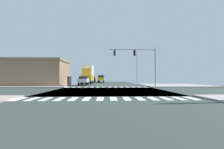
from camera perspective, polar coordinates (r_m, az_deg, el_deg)
The scene contains 13 objects.
ground at distance 19.20m, azimuth -1.17°, elevation -5.95°, with size 90.00×90.00×0.05m.
sidewalk_corner_ne at distance 33.88m, azimuth 21.14°, elevation -3.64°, with size 12.00×12.00×0.14m.
sidewalk_corner_nw at distance 33.67m, azimuth -24.23°, elevation -3.63°, with size 12.00×12.00×0.14m.
crosswalk_near at distance 11.94m, azimuth -1.90°, elevation -8.74°, with size 13.50×2.00×0.01m.
crosswalk_far at distance 26.48m, azimuth -1.93°, elevation -4.57°, with size 13.50×2.00×0.01m.
traffic_signal_mast at distance 27.32m, azimuth 9.17°, elevation 6.18°, with size 8.05×0.55×6.78m.
street_lamp at distance 41.68m, azimuth 8.69°, elevation 3.26°, with size 1.78×0.32×8.00m.
bank_building at distance 35.27m, azimuth -28.84°, elevation 0.58°, with size 17.22×7.76×5.11m.
pickup_nearside_1 at distance 54.62m, azimuth -3.78°, elevation -1.46°, with size 2.00×5.10×2.35m.
sedan_farside_1 at distance 32.69m, azimuth -10.29°, elevation -1.95°, with size 1.80×4.30×1.88m.
sedan_queued_2 at distance 53.58m, azimuth -7.03°, elevation -1.65°, with size 1.80×4.30×1.88m.
suv_trailing_1 at distance 48.79m, azimuth -4.00°, elevation -1.38°, with size 1.96×4.60×2.34m.
box_truck_middle_1 at distance 40.44m, azimuth -8.68°, elevation 0.25°, with size 2.40×7.20×4.85m.
Camera 1 is at (-0.26, -19.14, 1.58)m, focal length 25.23 mm.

